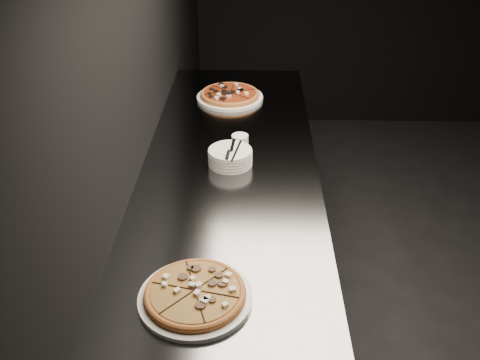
{
  "coord_description": "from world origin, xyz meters",
  "views": [
    {
      "loc": [
        -2.03,
        -1.9,
        2.05
      ],
      "look_at": [
        -2.08,
        -0.18,
        0.99
      ],
      "focal_mm": 40.0,
      "sensor_mm": 36.0,
      "label": 1
    }
  ],
  "objects_px": {
    "counter": "(230,258)",
    "ramekin": "(240,142)",
    "plate_stack": "(230,157)",
    "cutlery": "(232,151)",
    "pizza_tomato": "(230,95)",
    "pizza_mushroom": "(195,295)"
  },
  "relations": [
    {
      "from": "counter",
      "to": "pizza_tomato",
      "type": "bearing_deg",
      "value": 92.27
    },
    {
      "from": "plate_stack",
      "to": "ramekin",
      "type": "distance_m",
      "value": 0.15
    },
    {
      "from": "ramekin",
      "to": "cutlery",
      "type": "bearing_deg",
      "value": -100.95
    },
    {
      "from": "counter",
      "to": "ramekin",
      "type": "relative_size",
      "value": 32.8
    },
    {
      "from": "pizza_tomato",
      "to": "plate_stack",
      "type": "xyz_separation_m",
      "value": [
        0.03,
        -0.7,
        0.01
      ]
    },
    {
      "from": "counter",
      "to": "plate_stack",
      "type": "bearing_deg",
      "value": 88.6
    },
    {
      "from": "counter",
      "to": "ramekin",
      "type": "bearing_deg",
      "value": 79.41
    },
    {
      "from": "ramekin",
      "to": "plate_stack",
      "type": "bearing_deg",
      "value": -104.84
    },
    {
      "from": "pizza_tomato",
      "to": "cutlery",
      "type": "xyz_separation_m",
      "value": [
        0.04,
        -0.72,
        0.05
      ]
    },
    {
      "from": "plate_stack",
      "to": "ramekin",
      "type": "xyz_separation_m",
      "value": [
        0.04,
        0.14,
        0.0
      ]
    },
    {
      "from": "pizza_mushroom",
      "to": "pizza_tomato",
      "type": "xyz_separation_m",
      "value": [
        0.04,
        1.52,
        0.0
      ]
    },
    {
      "from": "plate_stack",
      "to": "cutlery",
      "type": "relative_size",
      "value": 0.95
    },
    {
      "from": "ramekin",
      "to": "pizza_mushroom",
      "type": "bearing_deg",
      "value": -96.28
    },
    {
      "from": "counter",
      "to": "plate_stack",
      "type": "distance_m",
      "value": 0.5
    },
    {
      "from": "pizza_mushroom",
      "to": "cutlery",
      "type": "xyz_separation_m",
      "value": [
        0.07,
        0.8,
        0.05
      ]
    },
    {
      "from": "cutlery",
      "to": "ramekin",
      "type": "relative_size",
      "value": 2.59
    },
    {
      "from": "pizza_tomato",
      "to": "cutlery",
      "type": "bearing_deg",
      "value": -86.84
    },
    {
      "from": "cutlery",
      "to": "counter",
      "type": "bearing_deg",
      "value": -95.35
    },
    {
      "from": "pizza_tomato",
      "to": "plate_stack",
      "type": "distance_m",
      "value": 0.7
    },
    {
      "from": "cutlery",
      "to": "pizza_mushroom",
      "type": "bearing_deg",
      "value": -91.15
    },
    {
      "from": "counter",
      "to": "pizza_tomato",
      "type": "height_order",
      "value": "pizza_tomato"
    },
    {
      "from": "pizza_tomato",
      "to": "ramekin",
      "type": "height_order",
      "value": "ramekin"
    }
  ]
}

